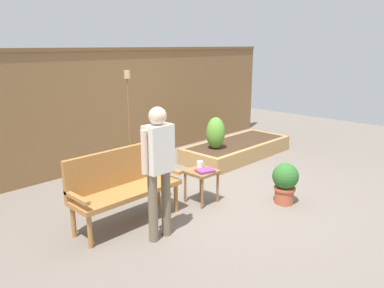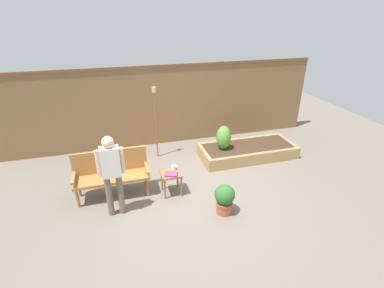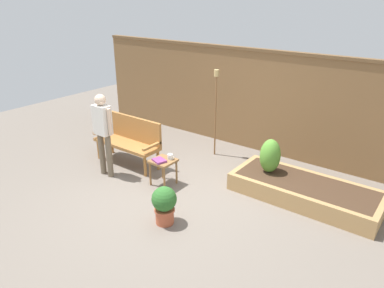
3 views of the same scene
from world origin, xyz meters
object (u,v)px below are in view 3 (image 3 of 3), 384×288
(side_table, at_px, (163,164))
(book_on_table, at_px, (159,160))
(person_by_bench, at_px, (103,128))
(cup_on_table, at_px, (170,157))
(garden_bench, at_px, (130,137))
(potted_boxwood, at_px, (164,203))
(shrub_near_bench, at_px, (270,156))
(tiki_torch, at_px, (216,98))

(side_table, relative_size, book_on_table, 2.06)
(book_on_table, bearing_deg, person_by_bench, -147.52)
(cup_on_table, distance_m, person_by_bench, 1.34)
(garden_bench, bearing_deg, side_table, -15.00)
(potted_boxwood, bearing_deg, shrub_near_bench, 69.20)
(side_table, relative_size, tiki_torch, 0.27)
(garden_bench, xyz_separation_m, tiki_torch, (1.13, 1.34, 0.68))
(tiki_torch, bearing_deg, person_by_bench, -118.66)
(shrub_near_bench, bearing_deg, potted_boxwood, -110.80)
(side_table, xyz_separation_m, potted_boxwood, (0.80, -0.88, -0.06))
(book_on_table, relative_size, shrub_near_bench, 0.39)
(garden_bench, height_order, shrub_near_bench, garden_bench)
(tiki_torch, distance_m, person_by_bench, 2.30)
(tiki_torch, bearing_deg, side_table, -89.70)
(potted_boxwood, xyz_separation_m, tiki_torch, (-0.80, 2.53, 0.89))
(shrub_near_bench, distance_m, tiki_torch, 1.77)
(side_table, distance_m, potted_boxwood, 1.19)
(shrub_near_bench, relative_size, tiki_torch, 0.33)
(cup_on_table, distance_m, shrub_near_bench, 1.73)
(side_table, xyz_separation_m, shrub_near_bench, (1.53, 1.04, 0.20))
(book_on_table, bearing_deg, potted_boxwood, -26.39)
(shrub_near_bench, relative_size, person_by_bench, 0.38)
(cup_on_table, distance_m, tiki_torch, 1.70)
(book_on_table, xyz_separation_m, person_by_bench, (-1.09, -0.28, 0.44))
(tiki_torch, bearing_deg, garden_bench, -130.13)
(side_table, height_order, cup_on_table, cup_on_table)
(garden_bench, relative_size, shrub_near_bench, 2.40)
(side_table, bearing_deg, book_on_table, -100.41)
(shrub_near_bench, bearing_deg, side_table, -145.65)
(cup_on_table, relative_size, person_by_bench, 0.08)
(garden_bench, distance_m, potted_boxwood, 2.28)
(cup_on_table, height_order, person_by_bench, person_by_bench)
(person_by_bench, bearing_deg, cup_on_table, 21.18)
(book_on_table, xyz_separation_m, shrub_near_bench, (1.54, 1.13, 0.10))
(cup_on_table, bearing_deg, side_table, -128.25)
(garden_bench, distance_m, person_by_bench, 0.77)
(potted_boxwood, bearing_deg, garden_bench, 148.47)
(shrub_near_bench, bearing_deg, garden_bench, -164.53)
(garden_bench, bearing_deg, potted_boxwood, -31.53)
(potted_boxwood, relative_size, tiki_torch, 0.33)
(garden_bench, distance_m, cup_on_table, 1.24)
(potted_boxwood, height_order, tiki_torch, tiki_torch)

